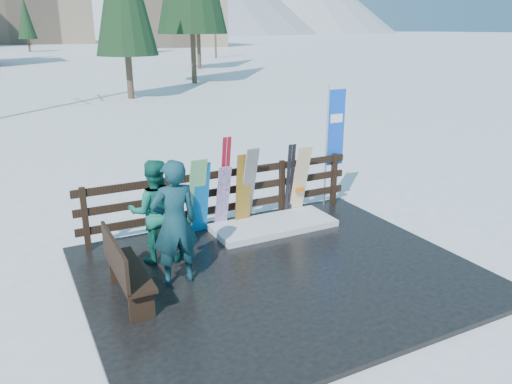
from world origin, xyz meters
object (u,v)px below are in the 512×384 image
bench (124,268)px  snowboard_0 (201,198)px  rental_flag (334,132)px  snowboard_2 (243,190)px  snowboard_1 (197,197)px  snowboard_4 (249,186)px  snowboard_3 (223,198)px  snowboard_5 (300,181)px  person_front (175,223)px  person_back (155,211)px

bench → snowboard_0: bearing=43.8°
rental_flag → snowboard_2: bearing=-173.2°
snowboard_1 → snowboard_4: 1.07m
snowboard_2 → rental_flag: rental_flag is taller
snowboard_3 → snowboard_4: snowboard_4 is taller
snowboard_5 → person_front: bearing=-153.5°
bench → snowboard_2: size_ratio=1.02×
snowboard_3 → rental_flag: 2.87m
bench → snowboard_5: (4.01, 1.78, 0.23)m
rental_flag → person_front: (-4.15, -1.85, -0.64)m
snowboard_3 → person_front: person_front is taller
snowboard_0 → snowboard_3: (0.44, 0.00, -0.06)m
snowboard_0 → person_front: 1.90m
bench → snowboard_2: bearing=33.1°
snowboard_1 → person_back: bearing=-144.5°
rental_flag → snowboard_1: bearing=-175.2°
snowboard_5 → person_back: bearing=-167.7°
person_front → person_back: person_front is taller
snowboard_2 → rental_flag: bearing=6.8°
bench → person_front: 0.96m
snowboard_4 → person_back: bearing=-161.1°
bench → person_front: person_front is taller
snowboard_0 → rental_flag: size_ratio=0.56×
snowboard_5 → person_front: (-3.18, -1.58, 0.22)m
snowboard_3 → snowboard_5: 1.72m
bench → snowboard_3: (2.29, 1.78, 0.13)m
bench → person_back: person_back is taller
snowboard_1 → snowboard_2: 0.95m
snowboard_2 → snowboard_1: bearing=-180.0°
snowboard_1 → snowboard_2: bearing=0.0°
person_front → bench: bearing=13.8°
bench → snowboard_5: 4.39m
rental_flag → person_front: size_ratio=1.34×
snowboard_4 → snowboard_5: snowboard_4 is taller
bench → person_back: 1.37m
snowboard_2 → snowboard_5: size_ratio=0.97×
snowboard_0 → person_back: (-1.07, -0.70, 0.16)m
bench → snowboard_3: size_ratio=1.13×
snowboard_5 → person_back: (-3.23, -0.70, 0.12)m
snowboard_4 → snowboard_0: bearing=-180.0°
snowboard_5 → rental_flag: rental_flag is taller
bench → snowboard_4: bearing=32.1°
snowboard_1 → snowboard_4: bearing=0.0°
snowboard_0 → person_back: size_ratio=0.84×
snowboard_5 → snowboard_1: bearing=180.0°
snowboard_0 → rental_flag: (3.13, 0.27, 0.90)m
snowboard_4 → rental_flag: size_ratio=0.63×
snowboard_4 → person_front: (-2.00, -1.58, 0.17)m
bench → snowboard_0: 2.57m
snowboard_0 → snowboard_3: bearing=0.0°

